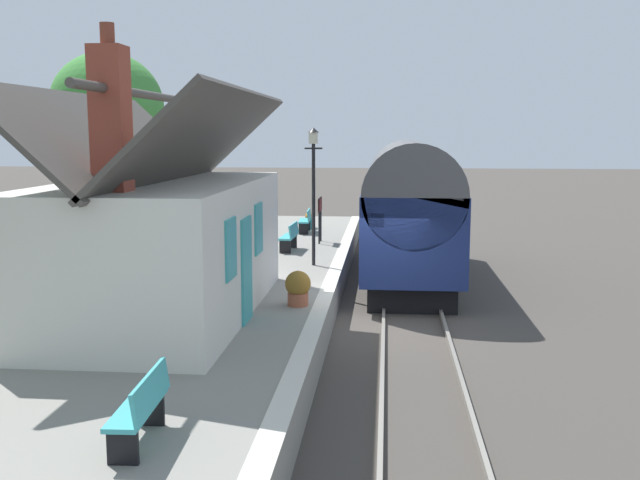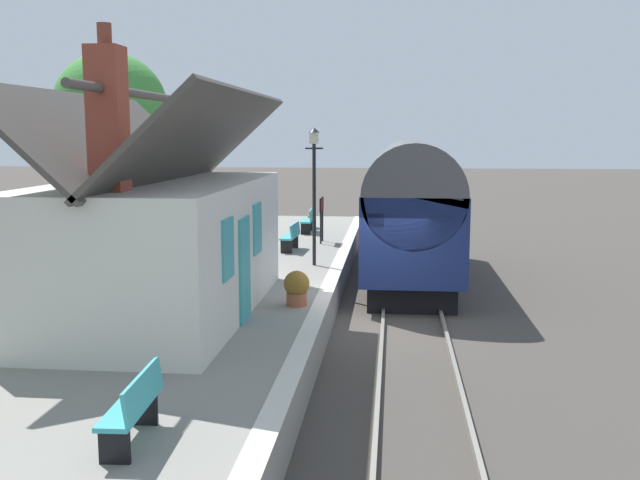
% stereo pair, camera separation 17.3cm
% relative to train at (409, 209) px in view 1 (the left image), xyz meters
% --- Properties ---
extents(ground_plane, '(160.00, 160.00, 0.00)m').
position_rel_train_xyz_m(ground_plane, '(-5.91, 0.90, -2.22)').
color(ground_plane, '#423D38').
extents(platform, '(32.00, 5.81, 0.81)m').
position_rel_train_xyz_m(platform, '(-5.91, 4.80, -1.82)').
color(platform, gray).
rests_on(platform, ground).
extents(platform_edge_coping, '(32.00, 0.36, 0.02)m').
position_rel_train_xyz_m(platform_edge_coping, '(-5.91, 2.08, -1.40)').
color(platform_edge_coping, beige).
rests_on(platform_edge_coping, platform).
extents(rail_near, '(52.00, 0.08, 0.14)m').
position_rel_train_xyz_m(rail_near, '(-5.91, -0.72, -2.15)').
color(rail_near, gray).
rests_on(rail_near, ground).
extents(rail_far, '(52.00, 0.08, 0.14)m').
position_rel_train_xyz_m(rail_far, '(-5.91, 0.72, -2.15)').
color(rail_far, gray).
rests_on(rail_far, ground).
extents(train, '(9.95, 2.73, 4.32)m').
position_rel_train_xyz_m(train, '(0.00, 0.00, 0.00)').
color(train, black).
rests_on(train, ground).
extents(station_building, '(8.11, 3.97, 5.56)m').
position_rel_train_xyz_m(station_building, '(-8.08, 5.32, 0.12)').
color(station_building, silver).
rests_on(station_building, platform).
extents(bench_by_lamp, '(1.42, 0.50, 0.88)m').
position_rel_train_xyz_m(bench_by_lamp, '(4.60, 3.74, -0.94)').
color(bench_by_lamp, teal).
rests_on(bench_by_lamp, platform).
extents(bench_mid_platform, '(1.42, 0.49, 0.88)m').
position_rel_train_xyz_m(bench_mid_platform, '(0.29, 3.77, -0.94)').
color(bench_mid_platform, teal).
rests_on(bench_mid_platform, platform).
extents(bench_near_building, '(1.42, 0.50, 0.88)m').
position_rel_train_xyz_m(bench_near_building, '(-14.41, 3.59, -0.94)').
color(bench_near_building, teal).
rests_on(bench_near_building, platform).
extents(planter_under_sign, '(0.76, 0.76, 0.93)m').
position_rel_train_xyz_m(planter_under_sign, '(0.47, 6.28, -0.89)').
color(planter_under_sign, gray).
rests_on(planter_under_sign, platform).
extents(planter_bench_left, '(0.56, 0.56, 0.80)m').
position_rel_train_xyz_m(planter_bench_left, '(-7.15, 2.59, -1.01)').
color(planter_bench_left, '#9E5138').
rests_on(planter_bench_left, platform).
extents(planter_corner_building, '(0.78, 0.32, 0.64)m').
position_rel_train_xyz_m(planter_corner_building, '(5.83, 3.77, -1.10)').
color(planter_corner_building, teal).
rests_on(planter_corner_building, platform).
extents(lamp_post_platform, '(0.32, 0.50, 3.91)m').
position_rel_train_xyz_m(lamp_post_platform, '(-2.23, 2.75, 1.30)').
color(lamp_post_platform, black).
rests_on(lamp_post_platform, platform).
extents(station_sign_board, '(0.96, 0.06, 1.57)m').
position_rel_train_xyz_m(station_sign_board, '(2.11, 2.97, -0.22)').
color(station_sign_board, black).
rests_on(station_sign_board, platform).
extents(tree_behind_building, '(4.98, 4.83, 8.05)m').
position_rel_train_xyz_m(tree_behind_building, '(8.36, 12.86, 3.46)').
color(tree_behind_building, '#4C3828').
rests_on(tree_behind_building, ground).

